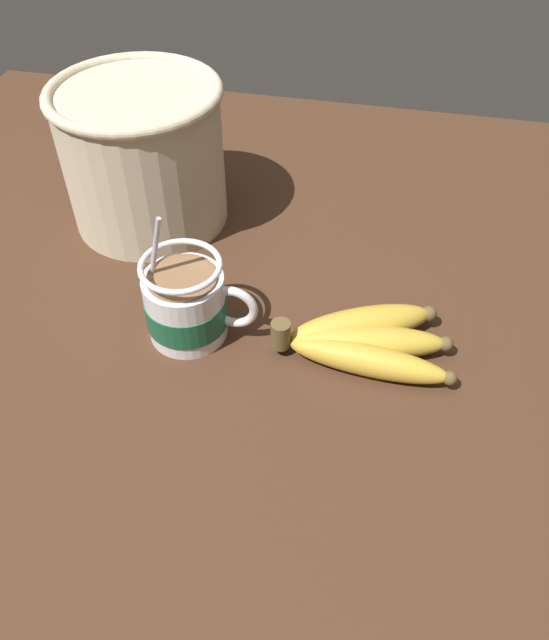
{
  "coord_description": "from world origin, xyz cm",
  "views": [
    {
      "loc": [
        15.93,
        -43.92,
        51.15
      ],
      "look_at": [
        6.92,
        -1.86,
        7.74
      ],
      "focal_mm": 35.0,
      "sensor_mm": 36.0,
      "label": 1
    }
  ],
  "objects": [
    {
      "name": "table",
      "position": [
        0.0,
        0.0,
        1.85
      ],
      "size": [
        107.01,
        107.01,
        3.69
      ],
      "color": "#422819",
      "rests_on": "ground"
    },
    {
      "name": "coffee_mug",
      "position": [
        -2.23,
        -1.41,
        7.61
      ],
      "size": [
        12.26,
        8.35,
        14.34
      ],
      "color": "silver",
      "rests_on": "table"
    },
    {
      "name": "banana_bunch",
      "position": [
        15.91,
        -0.6,
        5.45
      ],
      "size": [
        18.39,
        11.4,
        4.14
      ],
      "color": "brown",
      "rests_on": "table"
    },
    {
      "name": "woven_basket",
      "position": [
        -13.13,
        17.4,
        12.59
      ],
      "size": [
        20.0,
        20.0,
        17.11
      ],
      "color": "beige",
      "rests_on": "table"
    }
  ]
}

